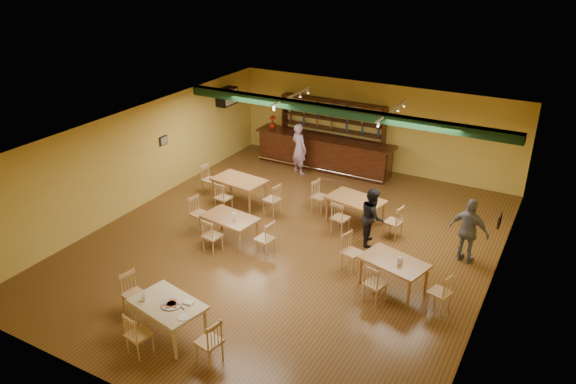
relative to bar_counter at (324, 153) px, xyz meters
The scene contains 23 objects.
floor 5.39m from the bar_counter, 73.92° to the right, with size 12.00×12.00×0.00m, color brown.
ceiling_beam 3.61m from the bar_counter, 57.72° to the right, with size 10.00×0.30×0.25m, color black.
track_rail_left 2.97m from the bar_counter, 100.23° to the right, with size 0.05×2.50×0.05m, color white.
track_rail_right 4.13m from the bar_counter, 31.25° to the right, with size 0.05×2.50×0.05m, color white.
ac_unit 3.88m from the bar_counter, 164.01° to the right, with size 0.34×0.70×0.48m, color white.
picture_left 5.54m from the bar_counter, 130.03° to the right, with size 0.04×0.34×0.28m, color black.
picture_right 8.04m from the bar_counter, 35.77° to the right, with size 0.04×0.34×0.28m, color black.
bar_counter is the anchor object (origin of this frame).
back_bar_hutch 0.85m from the bar_counter, 90.00° to the left, with size 3.87×0.40×2.28m, color black.
poinsettia 2.20m from the bar_counter, behind, with size 0.26×0.26×0.46m, color #B52810.
dining_table_a 3.90m from the bar_counter, 104.97° to the right, with size 1.57×0.94×0.78m, color olive.
dining_table_b 4.18m from the bar_counter, 52.33° to the right, with size 1.54×0.93×0.77m, color olive.
dining_table_c 5.81m from the bar_counter, 89.42° to the right, with size 1.42×0.85×0.71m, color olive.
dining_table_d 7.38m from the bar_counter, 52.13° to the right, with size 1.47×0.88×0.73m, color olive.
near_table 9.64m from the bar_counter, 83.13° to the right, with size 1.45×0.93×0.78m, color #CDB289.
pizza_tray 9.65m from the bar_counter, 82.52° to the right, with size 0.40×0.40×0.01m, color silver.
parmesan_shaker 9.75m from the bar_counter, 85.95° to the right, with size 0.07×0.07×0.11m, color #EAE5C6.
napkin_stack 9.49m from the bar_counter, 80.80° to the right, with size 0.20×0.15×0.03m, color white.
pizza_server 9.62m from the bar_counter, 81.56° to the right, with size 0.32×0.09×0.00m, color silver.
side_plate 9.93m from the bar_counter, 80.01° to the right, with size 0.22×0.22×0.01m, color white.
patron_bar 1.03m from the bar_counter, 122.99° to the right, with size 0.64×0.42×1.76m, color #7F4392.
patron_right_a 5.30m from the bar_counter, 50.77° to the right, with size 0.75×0.59×1.55m, color black.
patron_right_b 6.90m from the bar_counter, 33.73° to the right, with size 0.99×0.41×1.69m, color slate.
Camera 1 is at (6.05, -11.04, 7.29)m, focal length 34.18 mm.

